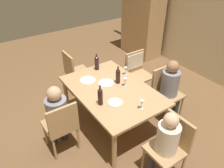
{
  "coord_description": "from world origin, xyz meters",
  "views": [
    {
      "loc": [
        2.42,
        -1.66,
        2.77
      ],
      "look_at": [
        0.0,
        0.0,
        0.83
      ],
      "focal_mm": 35.37,
      "sensor_mm": 36.0,
      "label": 1
    }
  ],
  "objects_px": {
    "wine_glass_near_left": "(125,81)",
    "person_man_guest": "(57,114)",
    "chair_far_right": "(165,89)",
    "dinner_plate_guest_right": "(115,102)",
    "handbag": "(150,99)",
    "person_man_bearded": "(166,142)",
    "chair_right_end": "(171,144)",
    "wine_glass_near_right": "(126,69)",
    "dinner_plate_guest_left": "(88,80)",
    "chair_near": "(61,124)",
    "chair_far_left": "(136,68)",
    "wine_bottle_tall_green": "(97,63)",
    "dining_table": "(112,93)",
    "chair_left_end": "(74,70)",
    "wine_bottle_short_olive": "(100,96)",
    "armoire_cabinet": "(143,15)",
    "dinner_plate_host": "(106,83)",
    "wine_glass_centre": "(142,103)",
    "wine_bottle_dark_red": "(118,76)",
    "person_woman_host": "(171,86)"
  },
  "relations": [
    {
      "from": "wine_glass_centre",
      "to": "person_woman_host",
      "type": "bearing_deg",
      "value": 104.93
    },
    {
      "from": "chair_far_left",
      "to": "wine_bottle_short_olive",
      "type": "distance_m",
      "value": 1.52
    },
    {
      "from": "wine_glass_near_left",
      "to": "wine_glass_centre",
      "type": "bearing_deg",
      "value": -14.99
    },
    {
      "from": "chair_far_right",
      "to": "wine_bottle_tall_green",
      "type": "relative_size",
      "value": 2.91
    },
    {
      "from": "handbag",
      "to": "wine_bottle_tall_green",
      "type": "bearing_deg",
      "value": -129.31
    },
    {
      "from": "wine_glass_near_left",
      "to": "handbag",
      "type": "distance_m",
      "value": 1.02
    },
    {
      "from": "person_man_bearded",
      "to": "dining_table",
      "type": "bearing_deg",
      "value": -1.19
    },
    {
      "from": "dining_table",
      "to": "chair_far_right",
      "type": "relative_size",
      "value": 1.84
    },
    {
      "from": "chair_far_right",
      "to": "wine_glass_near_left",
      "type": "bearing_deg",
      "value": -19.27
    },
    {
      "from": "chair_far_right",
      "to": "dinner_plate_guest_left",
      "type": "bearing_deg",
      "value": -33.06
    },
    {
      "from": "wine_bottle_short_olive",
      "to": "chair_far_right",
      "type": "bearing_deg",
      "value": 86.72
    },
    {
      "from": "person_woman_host",
      "to": "person_man_bearded",
      "type": "distance_m",
      "value": 1.27
    },
    {
      "from": "chair_far_right",
      "to": "chair_far_left",
      "type": "height_order",
      "value": "same"
    },
    {
      "from": "chair_near",
      "to": "dinner_plate_host",
      "type": "distance_m",
      "value": 1.02
    },
    {
      "from": "handbag",
      "to": "person_woman_host",
      "type": "bearing_deg",
      "value": 0.0
    },
    {
      "from": "dining_table",
      "to": "chair_far_right",
      "type": "distance_m",
      "value": 1.0
    },
    {
      "from": "person_man_bearded",
      "to": "handbag",
      "type": "height_order",
      "value": "person_man_bearded"
    },
    {
      "from": "wine_bottle_tall_green",
      "to": "chair_far_left",
      "type": "bearing_deg",
      "value": 76.93
    },
    {
      "from": "wine_bottle_dark_red",
      "to": "wine_bottle_short_olive",
      "type": "height_order",
      "value": "wine_bottle_short_olive"
    },
    {
      "from": "wine_glass_near_right",
      "to": "chair_near",
      "type": "bearing_deg",
      "value": -76.79
    },
    {
      "from": "chair_near",
      "to": "chair_far_left",
      "type": "bearing_deg",
      "value": 17.39
    },
    {
      "from": "dinner_plate_guest_right",
      "to": "handbag",
      "type": "height_order",
      "value": "dinner_plate_guest_right"
    },
    {
      "from": "dinner_plate_host",
      "to": "handbag",
      "type": "height_order",
      "value": "dinner_plate_host"
    },
    {
      "from": "wine_glass_near_right",
      "to": "wine_bottle_tall_green",
      "type": "bearing_deg",
      "value": -144.61
    },
    {
      "from": "chair_far_right",
      "to": "person_woman_host",
      "type": "height_order",
      "value": "person_woman_host"
    },
    {
      "from": "chair_far_right",
      "to": "dinner_plate_guest_right",
      "type": "distance_m",
      "value": 1.13
    },
    {
      "from": "wine_glass_near_left",
      "to": "person_man_guest",
      "type": "bearing_deg",
      "value": -93.39
    },
    {
      "from": "chair_left_end",
      "to": "wine_glass_near_right",
      "type": "xyz_separation_m",
      "value": [
        0.98,
        0.54,
        0.3
      ]
    },
    {
      "from": "chair_right_end",
      "to": "dinner_plate_guest_right",
      "type": "xyz_separation_m",
      "value": [
        -0.91,
        -0.25,
        0.21
      ]
    },
    {
      "from": "chair_right_end",
      "to": "wine_glass_near_right",
      "type": "bearing_deg",
      "value": -14.15
    },
    {
      "from": "handbag",
      "to": "wine_glass_near_right",
      "type": "bearing_deg",
      "value": -113.39
    },
    {
      "from": "person_man_guest",
      "to": "wine_glass_centre",
      "type": "height_order",
      "value": "person_man_guest"
    },
    {
      "from": "chair_near",
      "to": "person_man_guest",
      "type": "xyz_separation_m",
      "value": [
        -0.11,
        0.0,
        0.12
      ]
    },
    {
      "from": "wine_glass_centre",
      "to": "dinner_plate_guest_left",
      "type": "xyz_separation_m",
      "value": [
        -1.09,
        -0.27,
        -0.1
      ]
    },
    {
      "from": "chair_far_right",
      "to": "chair_right_end",
      "type": "bearing_deg",
      "value": 47.39
    },
    {
      "from": "wine_bottle_dark_red",
      "to": "wine_bottle_short_olive",
      "type": "xyz_separation_m",
      "value": [
        0.32,
        -0.55,
        0.0
      ]
    },
    {
      "from": "armoire_cabinet",
      "to": "dinner_plate_guest_left",
      "type": "bearing_deg",
      "value": -59.21
    },
    {
      "from": "chair_right_end",
      "to": "handbag",
      "type": "bearing_deg",
      "value": -34.3
    },
    {
      "from": "person_man_bearded",
      "to": "wine_glass_centre",
      "type": "height_order",
      "value": "person_man_bearded"
    },
    {
      "from": "dinner_plate_guest_left",
      "to": "chair_near",
      "type": "bearing_deg",
      "value": -54.35
    },
    {
      "from": "chair_near",
      "to": "wine_glass_near_left",
      "type": "distance_m",
      "value": 1.21
    },
    {
      "from": "chair_right_end",
      "to": "wine_glass_near_right",
      "type": "height_order",
      "value": "chair_right_end"
    },
    {
      "from": "dinner_plate_host",
      "to": "armoire_cabinet",
      "type": "bearing_deg",
      "value": 127.22
    },
    {
      "from": "wine_bottle_dark_red",
      "to": "person_man_guest",
      "type": "bearing_deg",
      "value": -86.15
    },
    {
      "from": "wine_bottle_short_olive",
      "to": "armoire_cabinet",
      "type": "bearing_deg",
      "value": 129.04
    },
    {
      "from": "chair_far_right",
      "to": "person_woman_host",
      "type": "bearing_deg",
      "value": 90.0
    },
    {
      "from": "wine_glass_near_right",
      "to": "person_woman_host",
      "type": "bearing_deg",
      "value": 36.93
    },
    {
      "from": "chair_far_right",
      "to": "person_man_bearded",
      "type": "xyz_separation_m",
      "value": [
        0.93,
        -0.97,
        0.1
      ]
    },
    {
      "from": "person_man_guest",
      "to": "wine_bottle_short_olive",
      "type": "distance_m",
      "value": 0.68
    },
    {
      "from": "armoire_cabinet",
      "to": "chair_left_end",
      "type": "bearing_deg",
      "value": -73.32
    }
  ]
}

